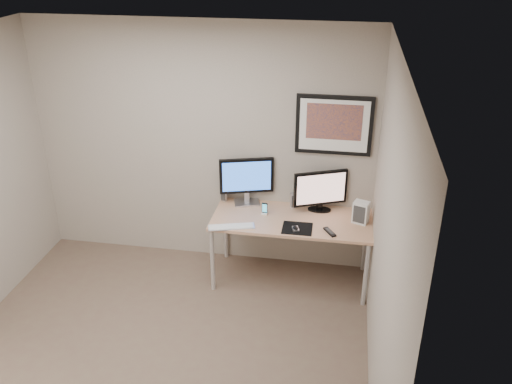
% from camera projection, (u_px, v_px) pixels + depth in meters
% --- Properties ---
extents(floor, '(3.60, 3.60, 0.00)m').
position_uv_depth(floor, '(158.00, 356.00, 4.71)').
color(floor, brown).
rests_on(floor, ground).
extents(room, '(3.60, 3.60, 3.60)m').
position_uv_depth(room, '(161.00, 163.00, 4.39)').
color(room, white).
rests_on(room, ground).
extents(desk, '(1.60, 0.70, 0.73)m').
position_uv_depth(desk, '(292.00, 224.00, 5.47)').
color(desk, '#AE7A54').
rests_on(desk, floor).
extents(framed_art, '(0.75, 0.04, 0.60)m').
position_uv_depth(framed_art, '(334.00, 125.00, 5.29)').
color(framed_art, black).
rests_on(framed_art, room).
extents(monitor_large, '(0.55, 0.25, 0.51)m').
position_uv_depth(monitor_large, '(247.00, 179.00, 5.61)').
color(monitor_large, '#B2B2B7').
rests_on(monitor_large, desk).
extents(monitor_tv, '(0.53, 0.25, 0.44)m').
position_uv_depth(monitor_tv, '(320.00, 190.00, 5.49)').
color(monitor_tv, black).
rests_on(monitor_tv, desk).
extents(speaker_left, '(0.07, 0.07, 0.16)m').
position_uv_depth(speaker_left, '(224.00, 194.00, 5.76)').
color(speaker_left, '#B2B2B7').
rests_on(speaker_left, desk).
extents(speaker_right, '(0.08, 0.08, 0.16)m').
position_uv_depth(speaker_right, '(293.00, 200.00, 5.62)').
color(speaker_right, '#B2B2B7').
rests_on(speaker_right, desk).
extents(phone_dock, '(0.06, 0.06, 0.13)m').
position_uv_depth(phone_dock, '(265.00, 209.00, 5.49)').
color(phone_dock, black).
rests_on(phone_dock, desk).
extents(keyboard, '(0.47, 0.24, 0.02)m').
position_uv_depth(keyboard, '(231.00, 227.00, 5.27)').
color(keyboard, silver).
rests_on(keyboard, desk).
extents(mousepad, '(0.29, 0.26, 0.00)m').
position_uv_depth(mousepad, '(297.00, 228.00, 5.25)').
color(mousepad, black).
rests_on(mousepad, desk).
extents(mouse, '(0.08, 0.11, 0.03)m').
position_uv_depth(mouse, '(296.00, 228.00, 5.22)').
color(mouse, black).
rests_on(mouse, mousepad).
extents(remote, '(0.13, 0.17, 0.02)m').
position_uv_depth(remote, '(330.00, 232.00, 5.17)').
color(remote, black).
rests_on(remote, desk).
extents(fan_unit, '(0.18, 0.15, 0.23)m').
position_uv_depth(fan_unit, '(361.00, 212.00, 5.31)').
color(fan_unit, silver).
rests_on(fan_unit, desk).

